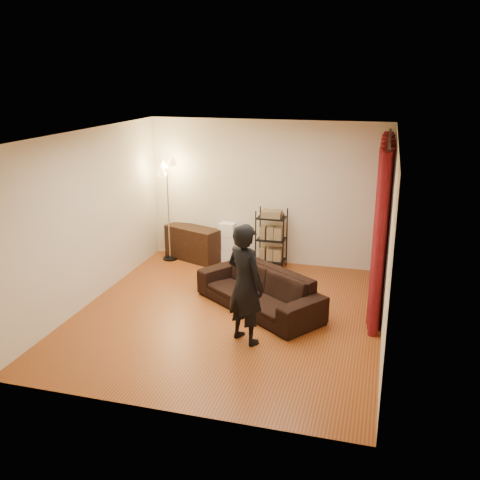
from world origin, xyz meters
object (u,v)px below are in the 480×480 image
(storage_boxes, at_px, (228,242))
(wire_shelf, at_px, (271,239))
(floor_lamp, at_px, (168,211))
(person, at_px, (245,284))
(media_cabinet, at_px, (193,243))
(sofa, at_px, (259,290))

(storage_boxes, xyz_separation_m, wire_shelf, (0.89, -0.16, 0.18))
(wire_shelf, distance_m, floor_lamp, 2.05)
(person, xyz_separation_m, wire_shelf, (-0.26, 2.88, -0.27))
(media_cabinet, xyz_separation_m, wire_shelf, (1.57, -0.07, 0.24))
(sofa, relative_size, media_cabinet, 1.93)
(storage_boxes, relative_size, wire_shelf, 0.68)
(person, distance_m, storage_boxes, 3.27)
(sofa, distance_m, floor_lamp, 2.92)
(storage_boxes, height_order, floor_lamp, floor_lamp)
(sofa, xyz_separation_m, person, (0.06, -1.05, 0.52))
(media_cabinet, distance_m, floor_lamp, 0.80)
(media_cabinet, bearing_deg, wire_shelf, 18.75)
(person, distance_m, wire_shelf, 2.90)
(media_cabinet, relative_size, floor_lamp, 0.57)
(sofa, bearing_deg, storage_boxes, 154.48)
(sofa, xyz_separation_m, wire_shelf, (-0.20, 1.82, 0.25))
(sofa, bearing_deg, wire_shelf, 131.99)
(storage_boxes, xyz_separation_m, floor_lamp, (-1.12, -0.20, 0.60))
(sofa, height_order, storage_boxes, storage_boxes)
(floor_lamp, bearing_deg, person, -51.28)
(storage_boxes, relative_size, floor_lamp, 0.39)
(sofa, relative_size, storage_boxes, 2.79)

